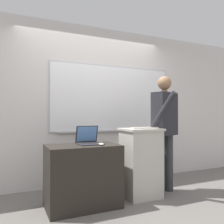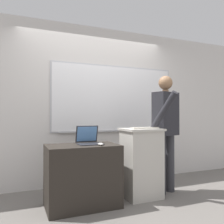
% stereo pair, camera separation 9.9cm
% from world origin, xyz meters
% --- Properties ---
extents(ground_plane, '(30.00, 30.00, 0.00)m').
position_xyz_m(ground_plane, '(0.00, 0.00, 0.00)').
color(ground_plane, slate).
extents(back_wall, '(6.40, 0.17, 2.67)m').
position_xyz_m(back_wall, '(0.02, 1.26, 1.34)').
color(back_wall, silver).
rests_on(back_wall, ground_plane).
extents(lectern_podium, '(0.53, 0.47, 0.97)m').
position_xyz_m(lectern_podium, '(0.40, 0.31, 0.49)').
color(lectern_podium, '#BCB7AD').
rests_on(lectern_podium, ground_plane).
extents(side_desk, '(0.90, 0.55, 0.78)m').
position_xyz_m(side_desk, '(-0.47, 0.30, 0.39)').
color(side_desk, '#28231E').
rests_on(side_desk, ground_plane).
extents(person_presenter, '(0.56, 0.64, 1.74)m').
position_xyz_m(person_presenter, '(0.83, 0.33, 1.01)').
color(person_presenter, '#333338').
rests_on(person_presenter, ground_plane).
extents(laptop, '(0.31, 0.31, 0.24)m').
position_xyz_m(laptop, '(-0.37, 0.37, 0.85)').
color(laptop, '#28282D').
rests_on(laptop, side_desk).
extents(wireless_keyboard, '(0.40, 0.11, 0.02)m').
position_xyz_m(wireless_keyboard, '(0.42, 0.25, 0.98)').
color(wireless_keyboard, beige).
rests_on(wireless_keyboard, lectern_podium).
extents(computer_mouse_by_laptop, '(0.06, 0.10, 0.03)m').
position_xyz_m(computer_mouse_by_laptop, '(-0.28, 0.13, 0.80)').
color(computer_mouse_by_laptop, silver).
rests_on(computer_mouse_by_laptop, side_desk).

